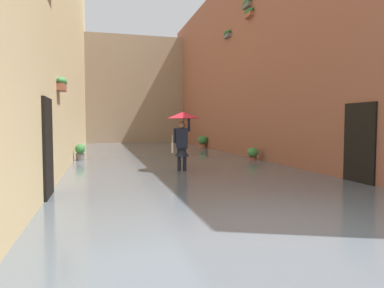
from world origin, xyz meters
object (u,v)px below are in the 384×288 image
Objects in this scene: potted_plant_mid_right at (80,153)px; potted_plant_mid_left at (203,141)px; potted_plant_near_left at (253,154)px; person_wading at (183,128)px.

potted_plant_mid_right is 0.92× the size of potted_plant_mid_left.
potted_plant_near_left is 7.76m from potted_plant_mid_left.
person_wading is 10.80m from potted_plant_mid_left.
person_wading is 2.42× the size of potted_plant_mid_left.
potted_plant_near_left is 7.20m from potted_plant_mid_right.
potted_plant_mid_left reaches higher than potted_plant_near_left.
potted_plant_near_left is at bearing 89.14° from potted_plant_mid_left.
potted_plant_mid_left is (-3.68, -10.11, -1.01)m from person_wading.
potted_plant_mid_left is at bearing -90.86° from potted_plant_near_left.
potted_plant_near_left is at bearing -146.57° from person_wading.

